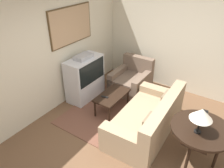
# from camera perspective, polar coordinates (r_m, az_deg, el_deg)

# --- Properties ---
(ground_plane) EXTENTS (12.00, 12.00, 0.00)m
(ground_plane) POSITION_cam_1_polar(r_m,az_deg,el_deg) (4.38, 4.09, -15.98)
(ground_plane) COLOR brown
(wall_back) EXTENTS (12.00, 0.10, 2.70)m
(wall_back) POSITION_cam_1_polar(r_m,az_deg,el_deg) (4.81, -17.74, 6.86)
(wall_back) COLOR beige
(wall_back) RESTS_ON ground_plane
(wall_right) EXTENTS (0.06, 12.00, 2.70)m
(wall_right) POSITION_cam_1_polar(r_m,az_deg,el_deg) (5.78, 18.11, 10.59)
(wall_right) COLOR beige
(wall_right) RESTS_ON ground_plane
(area_rug) EXTENTS (2.03, 1.64, 0.01)m
(area_rug) POSITION_cam_1_polar(r_m,az_deg,el_deg) (5.16, -1.14, -7.36)
(area_rug) COLOR brown
(area_rug) RESTS_ON ground_plane
(tv) EXTENTS (0.98, 0.50, 1.17)m
(tv) POSITION_cam_1_polar(r_m,az_deg,el_deg) (5.47, -7.07, 1.61)
(tv) COLOR silver
(tv) RESTS_ON ground_plane
(couch) EXTENTS (1.96, 1.05, 0.85)m
(couch) POSITION_cam_1_polar(r_m,az_deg,el_deg) (4.55, 9.33, -9.29)
(couch) COLOR #9E8466
(couch) RESTS_ON ground_plane
(armchair) EXTENTS (0.99, 0.88, 0.86)m
(armchair) POSITION_cam_1_polar(r_m,az_deg,el_deg) (5.88, 5.09, 0.89)
(armchair) COLOR brown
(armchair) RESTS_ON ground_plane
(coffee_table) EXTENTS (0.90, 0.48, 0.45)m
(coffee_table) POSITION_cam_1_polar(r_m,az_deg,el_deg) (5.00, 0.02, -3.27)
(coffee_table) COLOR black
(coffee_table) RESTS_ON ground_plane
(console_table) EXTENTS (1.01, 1.01, 0.73)m
(console_table) POSITION_cam_1_polar(r_m,az_deg,el_deg) (3.99, 22.28, -11.33)
(console_table) COLOR black
(console_table) RESTS_ON ground_plane
(table_lamp) EXTENTS (0.35, 0.35, 0.45)m
(table_lamp) POSITION_cam_1_polar(r_m,az_deg,el_deg) (3.63, 22.40, -7.36)
(table_lamp) COLOR black
(table_lamp) RESTS_ON console_table
(mantel_clock) EXTENTS (0.14, 0.10, 0.19)m
(mantel_clock) POSITION_cam_1_polar(r_m,az_deg,el_deg) (4.04, 22.84, -7.83)
(mantel_clock) COLOR black
(mantel_clock) RESTS_ON console_table
(remote) EXTENTS (0.08, 0.17, 0.02)m
(remote) POSITION_cam_1_polar(r_m,az_deg,el_deg) (4.88, -1.93, -3.38)
(remote) COLOR black
(remote) RESTS_ON coffee_table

